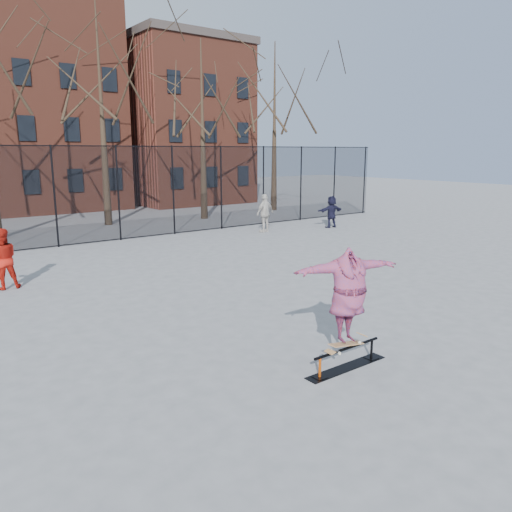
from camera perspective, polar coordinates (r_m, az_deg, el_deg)
ground at (r=10.81m, az=5.85°, el=-8.56°), size 100.00×100.00×0.00m
skate_rail at (r=9.15m, az=10.34°, el=-11.57°), size 1.79×0.27×0.39m
skateboard at (r=9.02m, az=10.28°, el=-9.94°), size 0.80×0.19×0.10m
skater at (r=8.74m, az=10.50°, el=-4.59°), size 2.12×1.04×1.66m
bystander_red at (r=15.42m, az=-27.00°, el=-0.30°), size 0.86×0.69×1.70m
bystander_white at (r=23.46m, az=1.04°, el=4.92°), size 1.11×0.60×1.80m
bystander_navy at (r=25.19m, az=8.61°, el=5.02°), size 1.51×0.64×1.58m
fence at (r=21.58m, az=-18.48°, el=6.78°), size 34.03×0.07×4.00m
tree_row at (r=25.66m, az=-23.04°, el=19.08°), size 33.66×7.46×10.67m
rowhouses at (r=34.30m, az=-25.10°, el=14.71°), size 29.00×7.00×13.00m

